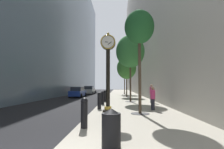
{
  "coord_description": "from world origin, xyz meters",
  "views": [
    {
      "loc": [
        1.7,
        -3.54,
        1.81
      ],
      "look_at": [
        0.85,
        22.97,
        3.48
      ],
      "focal_mm": 28.36,
      "sensor_mm": 36.0,
      "label": 1
    }
  ],
  "objects_px": {
    "bollard_fifth": "(105,96)",
    "street_tree_mid_near": "(130,52)",
    "bollard_sixth": "(107,94)",
    "bollard_third": "(99,100)",
    "street_tree_near": "(139,28)",
    "pedestrian_by_clock": "(153,98)",
    "bollard_fourth": "(103,97)",
    "street_tree_far": "(124,67)",
    "car_blue_mid": "(78,92)",
    "car_silver_far": "(89,90)",
    "trash_bin": "(111,127)",
    "pedestrian_walking": "(151,93)",
    "street_tree_mid_far": "(127,68)",
    "bollard_nearest": "(84,112)",
    "car_red_near": "(90,90)",
    "street_clock": "(108,69)"
  },
  "relations": [
    {
      "from": "street_tree_mid_far",
      "to": "car_red_near",
      "type": "relative_size",
      "value": 1.28
    },
    {
      "from": "street_tree_mid_near",
      "to": "car_silver_far",
      "type": "xyz_separation_m",
      "value": [
        -7.28,
        18.7,
        -4.56
      ]
    },
    {
      "from": "bollard_sixth",
      "to": "street_tree_mid_near",
      "type": "height_order",
      "value": "street_tree_mid_near"
    },
    {
      "from": "street_tree_mid_near",
      "to": "trash_bin",
      "type": "xyz_separation_m",
      "value": [
        -1.5,
        -13.6,
        -4.71
      ]
    },
    {
      "from": "bollard_third",
      "to": "bollard_fifth",
      "type": "bearing_deg",
      "value": 90.0
    },
    {
      "from": "bollard_third",
      "to": "bollard_sixth",
      "type": "distance_m",
      "value": 8.65
    },
    {
      "from": "street_clock",
      "to": "bollard_fifth",
      "type": "xyz_separation_m",
      "value": [
        -0.79,
        8.75,
        -1.94
      ]
    },
    {
      "from": "bollard_third",
      "to": "pedestrian_walking",
      "type": "xyz_separation_m",
      "value": [
        4.64,
        4.71,
        0.33
      ]
    },
    {
      "from": "bollard_fifth",
      "to": "bollard_sixth",
      "type": "height_order",
      "value": "same"
    },
    {
      "from": "bollard_fourth",
      "to": "pedestrian_walking",
      "type": "distance_m",
      "value": 4.99
    },
    {
      "from": "street_tree_near",
      "to": "bollard_third",
      "type": "bearing_deg",
      "value": 141.21
    },
    {
      "from": "trash_bin",
      "to": "bollard_fifth",
      "type": "bearing_deg",
      "value": 94.79
    },
    {
      "from": "street_clock",
      "to": "bollard_fourth",
      "type": "xyz_separation_m",
      "value": [
        -0.79,
        5.87,
        -1.94
      ]
    },
    {
      "from": "car_red_near",
      "to": "street_clock",
      "type": "bearing_deg",
      "value": -79.37
    },
    {
      "from": "bollard_third",
      "to": "street_tree_near",
      "type": "bearing_deg",
      "value": -38.79
    },
    {
      "from": "bollard_third",
      "to": "street_tree_mid_near",
      "type": "relative_size",
      "value": 0.17
    },
    {
      "from": "street_tree_mid_far",
      "to": "pedestrian_by_clock",
      "type": "height_order",
      "value": "street_tree_mid_far"
    },
    {
      "from": "bollard_fifth",
      "to": "street_tree_near",
      "type": "distance_m",
      "value": 9.49
    },
    {
      "from": "bollard_third",
      "to": "bollard_fifth",
      "type": "height_order",
      "value": "same"
    },
    {
      "from": "street_tree_far",
      "to": "car_red_near",
      "type": "distance_m",
      "value": 12.59
    },
    {
      "from": "car_silver_far",
      "to": "bollard_fifth",
      "type": "bearing_deg",
      "value": -76.02
    },
    {
      "from": "bollard_third",
      "to": "car_blue_mid",
      "type": "height_order",
      "value": "car_blue_mid"
    },
    {
      "from": "pedestrian_walking",
      "to": "pedestrian_by_clock",
      "type": "distance_m",
      "value": 5.29
    },
    {
      "from": "street_tree_mid_far",
      "to": "pedestrian_walking",
      "type": "distance_m",
      "value": 9.58
    },
    {
      "from": "bollard_fifth",
      "to": "pedestrian_by_clock",
      "type": "xyz_separation_m",
      "value": [
        3.73,
        -6.27,
        0.21
      ]
    },
    {
      "from": "trash_bin",
      "to": "bollard_nearest",
      "type": "bearing_deg",
      "value": 117.99
    },
    {
      "from": "bollard_fifth",
      "to": "street_tree_mid_near",
      "type": "relative_size",
      "value": 0.17
    },
    {
      "from": "street_tree_near",
      "to": "car_red_near",
      "type": "relative_size",
      "value": 1.35
    },
    {
      "from": "street_tree_mid_near",
      "to": "trash_bin",
      "type": "height_order",
      "value": "street_tree_mid_near"
    },
    {
      "from": "bollard_fourth",
      "to": "street_tree_mid_near",
      "type": "distance_m",
      "value": 6.01
    },
    {
      "from": "trash_bin",
      "to": "bollard_third",
      "type": "bearing_deg",
      "value": 98.24
    },
    {
      "from": "bollard_nearest",
      "to": "bollard_fifth",
      "type": "relative_size",
      "value": 1.0
    },
    {
      "from": "street_tree_near",
      "to": "pedestrian_walking",
      "type": "xyz_separation_m",
      "value": [
        1.99,
        6.84,
        -4.21
      ]
    },
    {
      "from": "pedestrian_by_clock",
      "to": "car_silver_far",
      "type": "height_order",
      "value": "pedestrian_by_clock"
    },
    {
      "from": "bollard_fifth",
      "to": "car_blue_mid",
      "type": "distance_m",
      "value": 10.26
    },
    {
      "from": "bollard_fourth",
      "to": "trash_bin",
      "type": "relative_size",
      "value": 1.14
    },
    {
      "from": "bollard_fifth",
      "to": "bollard_sixth",
      "type": "relative_size",
      "value": 1.0
    },
    {
      "from": "street_tree_far",
      "to": "trash_bin",
      "type": "height_order",
      "value": "street_tree_far"
    },
    {
      "from": "bollard_fourth",
      "to": "bollard_nearest",
      "type": "bearing_deg",
      "value": -90.0
    },
    {
      "from": "bollard_nearest",
      "to": "bollard_fourth",
      "type": "height_order",
      "value": "same"
    },
    {
      "from": "bollard_fourth",
      "to": "street_tree_far",
      "type": "bearing_deg",
      "value": 81.8
    },
    {
      "from": "trash_bin",
      "to": "car_blue_mid",
      "type": "distance_m",
      "value": 23.5
    },
    {
      "from": "bollard_nearest",
      "to": "street_tree_mid_near",
      "type": "height_order",
      "value": "street_tree_mid_near"
    },
    {
      "from": "street_clock",
      "to": "bollard_fourth",
      "type": "distance_m",
      "value": 6.23
    },
    {
      "from": "street_clock",
      "to": "street_tree_far",
      "type": "distance_m",
      "value": 24.48
    },
    {
      "from": "bollard_sixth",
      "to": "street_tree_near",
      "type": "relative_size",
      "value": 0.19
    },
    {
      "from": "car_silver_far",
      "to": "pedestrian_by_clock",
      "type": "bearing_deg",
      "value": -71.42
    },
    {
      "from": "pedestrian_by_clock",
      "to": "car_silver_far",
      "type": "relative_size",
      "value": 0.38
    },
    {
      "from": "street_clock",
      "to": "street_tree_far",
      "type": "xyz_separation_m",
      "value": [
        1.87,
        24.26,
        2.67
      ]
    },
    {
      "from": "car_blue_mid",
      "to": "car_silver_far",
      "type": "distance_m",
      "value": 9.6
    }
  ]
}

